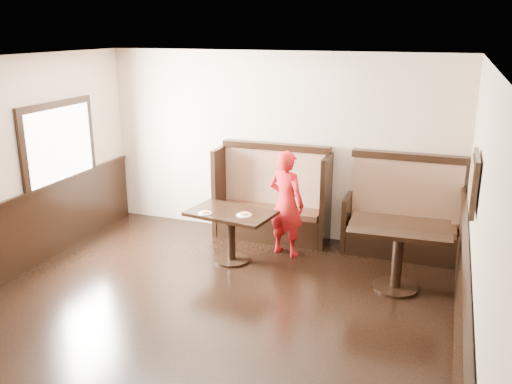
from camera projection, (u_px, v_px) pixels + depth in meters
The scene contains 9 objects.
ground at pixel (171, 349), 5.47m from camera, with size 7.00×7.00×0.00m, color black.
room_shell at pixel (155, 273), 5.63m from camera, with size 7.00×7.00×7.00m.
booth_main at pixel (273, 204), 8.29m from camera, with size 1.75×0.72×1.45m.
booth_neighbor at pixel (403, 222), 7.66m from camera, with size 1.65×0.72×1.45m.
table_main at pixel (231, 223), 7.40m from camera, with size 1.23×0.87×0.72m.
table_neighbor at pixel (399, 242), 6.58m from camera, with size 1.24×0.84×0.83m.
child at pixel (286, 203), 7.58m from camera, with size 0.55×0.36×1.52m, color #B51316.
pizza_plate_left at pixel (205, 213), 7.26m from camera, with size 0.18×0.18×0.03m.
pizza_plate_right at pixel (244, 214), 7.19m from camera, with size 0.21×0.21×0.04m.
Camera 1 is at (2.43, -4.19, 3.13)m, focal length 38.00 mm.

